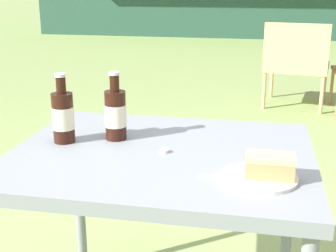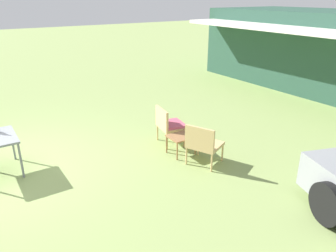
% 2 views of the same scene
% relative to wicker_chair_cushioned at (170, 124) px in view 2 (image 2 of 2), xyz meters
% --- Properties ---
extents(ground_plane, '(60.00, 60.00, 0.00)m').
position_rel_wicker_chair_cushioned_xyz_m(ground_plane, '(-0.63, -3.39, -0.46)').
color(ground_plane, '#8CA35B').
extents(wicker_chair_cushioned, '(0.68, 0.64, 0.84)m').
position_rel_wicker_chair_cushioned_xyz_m(wicker_chair_cushioned, '(0.00, 0.00, 0.00)').
color(wicker_chair_cushioned, tan).
rests_on(wicker_chair_cushioned, ground_plane).
extents(wicker_chair_plain, '(0.77, 0.75, 0.84)m').
position_rel_wicker_chair_cushioned_xyz_m(wicker_chair_plain, '(1.19, -0.02, 0.01)').
color(wicker_chair_plain, tan).
rests_on(wicker_chair_plain, ground_plane).
extents(garden_side_table, '(0.44, 0.51, 0.40)m').
position_rel_wicker_chair_cushioned_xyz_m(garden_side_table, '(0.57, -0.09, -0.11)').
color(garden_side_table, '#996B42').
rests_on(garden_side_table, ground_plane).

